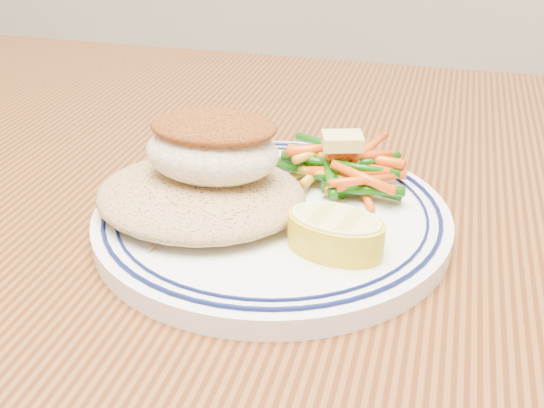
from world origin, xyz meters
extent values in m
cube|color=#4B250F|center=(0.00, 0.00, 0.73)|extent=(1.50, 0.90, 0.04)
cylinder|color=white|center=(-0.03, 0.02, 0.76)|extent=(0.25, 0.25, 0.01)
torus|color=#0A113F|center=(-0.03, 0.02, 0.77)|extent=(0.24, 0.24, 0.00)
torus|color=#0A113F|center=(-0.03, 0.02, 0.77)|extent=(0.22, 0.22, 0.00)
ellipsoid|color=#9B7C4D|center=(-0.08, 0.00, 0.78)|extent=(0.15, 0.13, 0.03)
ellipsoid|color=#F1E5C7|center=(-0.08, 0.01, 0.81)|extent=(0.10, 0.07, 0.04)
ellipsoid|color=brown|center=(-0.07, 0.01, 0.82)|extent=(0.09, 0.06, 0.02)
cylinder|color=#104F09|center=(0.01, 0.07, 0.77)|extent=(0.02, 0.05, 0.01)
cylinder|color=#104F09|center=(0.00, 0.09, 0.77)|extent=(0.02, 0.05, 0.01)
cylinder|color=#104F09|center=(-0.02, 0.08, 0.77)|extent=(0.06, 0.01, 0.02)
cylinder|color=#DE4D0B|center=(0.03, 0.05, 0.77)|extent=(0.02, 0.05, 0.01)
cylinder|color=#C58B15|center=(-0.01, 0.07, 0.77)|extent=(0.02, 0.05, 0.01)
cylinder|color=#104F09|center=(0.03, 0.05, 0.77)|extent=(0.06, 0.01, 0.01)
cylinder|color=#DE4D0B|center=(0.03, 0.08, 0.77)|extent=(0.05, 0.01, 0.01)
cylinder|color=#C58B15|center=(-0.01, 0.08, 0.77)|extent=(0.05, 0.05, 0.01)
cylinder|color=#104F09|center=(0.03, 0.04, 0.78)|extent=(0.06, 0.01, 0.01)
cylinder|color=#104F09|center=(-0.02, 0.06, 0.78)|extent=(0.06, 0.03, 0.01)
cylinder|color=#DE4D0B|center=(0.02, 0.05, 0.78)|extent=(0.04, 0.05, 0.01)
cylinder|color=#C58B15|center=(0.00, 0.07, 0.78)|extent=(0.05, 0.03, 0.01)
cylinder|color=#DE4D0B|center=(0.03, 0.09, 0.78)|extent=(0.06, 0.03, 0.02)
cylinder|color=#C58B15|center=(0.03, 0.07, 0.78)|extent=(0.05, 0.04, 0.01)
cylinder|color=#DE4D0B|center=(0.01, 0.06, 0.78)|extent=(0.06, 0.02, 0.01)
cylinder|color=#104F09|center=(0.03, 0.09, 0.78)|extent=(0.03, 0.04, 0.01)
cylinder|color=#104F09|center=(0.00, 0.05, 0.78)|extent=(0.02, 0.05, 0.01)
cylinder|color=#104F09|center=(0.01, 0.08, 0.78)|extent=(0.04, 0.05, 0.01)
cylinder|color=#C58B15|center=(0.01, 0.05, 0.78)|extent=(0.06, 0.02, 0.01)
cylinder|color=#104F09|center=(0.01, 0.07, 0.78)|extent=(0.03, 0.05, 0.01)
cylinder|color=#DE4D0B|center=(-0.01, 0.08, 0.78)|extent=(0.06, 0.02, 0.01)
cylinder|color=#C58B15|center=(-0.01, 0.08, 0.78)|extent=(0.06, 0.01, 0.01)
cylinder|color=#104F09|center=(-0.01, 0.07, 0.78)|extent=(0.05, 0.01, 0.01)
cylinder|color=#104F09|center=(0.03, 0.06, 0.78)|extent=(0.05, 0.01, 0.01)
cylinder|color=#DE4D0B|center=(0.03, 0.04, 0.78)|extent=(0.05, 0.04, 0.01)
cylinder|color=#DE4D0B|center=(0.02, 0.08, 0.78)|extent=(0.05, 0.04, 0.01)
cylinder|color=#C58B15|center=(-0.02, 0.08, 0.79)|extent=(0.03, 0.05, 0.01)
cylinder|color=#DE4D0B|center=(0.03, 0.04, 0.78)|extent=(0.05, 0.02, 0.01)
cylinder|color=#DE4D0B|center=(-0.01, 0.08, 0.79)|extent=(0.05, 0.05, 0.02)
cylinder|color=#104F09|center=(-0.01, 0.09, 0.79)|extent=(0.05, 0.03, 0.01)
cylinder|color=#DE4D0B|center=(0.02, 0.10, 0.79)|extent=(0.02, 0.05, 0.01)
cube|color=#EBDA73|center=(0.01, 0.07, 0.80)|extent=(0.03, 0.03, 0.01)
torus|color=white|center=(0.02, -0.03, 0.79)|extent=(0.07, 0.07, 0.00)
camera|label=1|loc=(0.08, -0.39, 1.00)|focal=45.00mm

